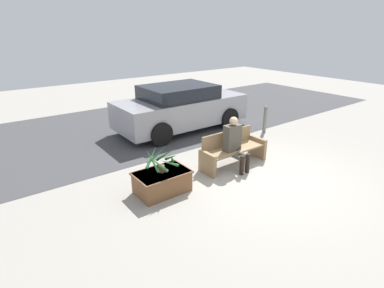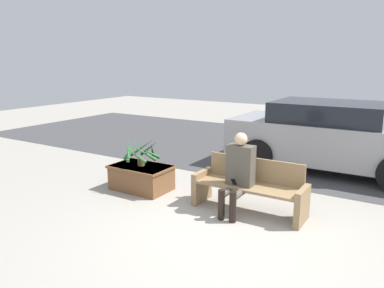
{
  "view_description": "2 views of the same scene",
  "coord_description": "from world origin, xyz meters",
  "px_view_note": "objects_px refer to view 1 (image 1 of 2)",
  "views": [
    {
      "loc": [
        -4.95,
        -3.91,
        3.17
      ],
      "look_at": [
        -1.35,
        0.89,
        0.84
      ],
      "focal_mm": 28.0,
      "sensor_mm": 36.0,
      "label": 1
    },
    {
      "loc": [
        2.08,
        -4.32,
        2.33
      ],
      "look_at": [
        -1.24,
        1.05,
        0.93
      ],
      "focal_mm": 35.0,
      "sensor_mm": 36.0,
      "label": 2
    }
  ],
  "objects_px": {
    "person_seated": "(235,142)",
    "potted_plant": "(162,160)",
    "parked_car": "(181,107)",
    "bench": "(232,149)",
    "planter_box": "(162,181)",
    "bollard_post": "(265,119)"
  },
  "relations": [
    {
      "from": "parked_car",
      "to": "bench",
      "type": "bearing_deg",
      "value": -100.68
    },
    {
      "from": "person_seated",
      "to": "bollard_post",
      "type": "xyz_separation_m",
      "value": [
        2.7,
        1.35,
        -0.23
      ]
    },
    {
      "from": "bench",
      "to": "potted_plant",
      "type": "xyz_separation_m",
      "value": [
        -2.08,
        -0.12,
        0.33
      ]
    },
    {
      "from": "parked_car",
      "to": "potted_plant",
      "type": "bearing_deg",
      "value": -130.06
    },
    {
      "from": "potted_plant",
      "to": "bench",
      "type": "bearing_deg",
      "value": 3.31
    },
    {
      "from": "bench",
      "to": "bollard_post",
      "type": "relative_size",
      "value": 2.06
    },
    {
      "from": "person_seated",
      "to": "planter_box",
      "type": "relative_size",
      "value": 1.15
    },
    {
      "from": "bench",
      "to": "person_seated",
      "type": "relative_size",
      "value": 1.4
    },
    {
      "from": "bench",
      "to": "potted_plant",
      "type": "height_order",
      "value": "potted_plant"
    },
    {
      "from": "planter_box",
      "to": "parked_car",
      "type": "distance_m",
      "value": 4.16
    },
    {
      "from": "bench",
      "to": "planter_box",
      "type": "distance_m",
      "value": 2.1
    },
    {
      "from": "bench",
      "to": "bollard_post",
      "type": "xyz_separation_m",
      "value": [
        2.58,
        1.17,
        0.06
      ]
    },
    {
      "from": "potted_plant",
      "to": "planter_box",
      "type": "bearing_deg",
      "value": -179.36
    },
    {
      "from": "potted_plant",
      "to": "bollard_post",
      "type": "xyz_separation_m",
      "value": [
        4.65,
        1.29,
        -0.27
      ]
    },
    {
      "from": "parked_car",
      "to": "person_seated",
      "type": "bearing_deg",
      "value": -102.26
    },
    {
      "from": "person_seated",
      "to": "potted_plant",
      "type": "distance_m",
      "value": 1.95
    },
    {
      "from": "bench",
      "to": "planter_box",
      "type": "relative_size",
      "value": 1.62
    },
    {
      "from": "potted_plant",
      "to": "bollard_post",
      "type": "height_order",
      "value": "potted_plant"
    },
    {
      "from": "parked_car",
      "to": "bollard_post",
      "type": "relative_size",
      "value": 4.95
    },
    {
      "from": "planter_box",
      "to": "potted_plant",
      "type": "distance_m",
      "value": 0.47
    },
    {
      "from": "bench",
      "to": "planter_box",
      "type": "xyz_separation_m",
      "value": [
        -2.1,
        -0.12,
        -0.15
      ]
    },
    {
      "from": "person_seated",
      "to": "potted_plant",
      "type": "height_order",
      "value": "person_seated"
    }
  ]
}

